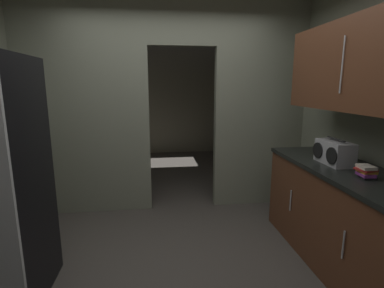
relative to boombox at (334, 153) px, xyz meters
name	(u,v)px	position (x,y,z in m)	size (l,w,h in m)	color
ground	(179,275)	(-1.46, -0.16, -1.02)	(20.00, 20.00, 0.00)	#47423D
kitchen_partition	(165,102)	(-1.50, 1.34, 0.39)	(3.63, 0.12, 2.69)	gray
adjoining_room_shell	(163,99)	(-1.46, 3.57, 0.33)	(3.63, 3.34, 2.69)	gray
lower_cabinet_run	(346,219)	(0.03, -0.21, -0.56)	(0.65, 1.91, 0.91)	brown
upper_cabinet_counterside	(363,65)	(0.03, -0.21, 0.76)	(0.36, 1.72, 0.74)	brown
boombox	(334,153)	(0.00, 0.00, 0.00)	(0.20, 0.37, 0.24)	#B2B2B7
book_stack	(366,171)	(0.00, -0.42, -0.06)	(0.14, 0.15, 0.10)	black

